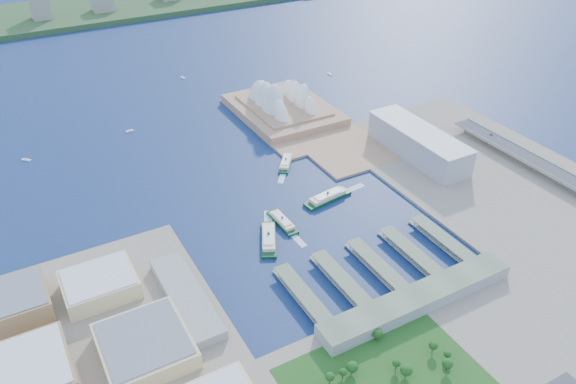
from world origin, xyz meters
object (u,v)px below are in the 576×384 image
ferry_a (282,220)px  car_c (491,134)px  ferry_c (269,237)px  ferry_b (286,161)px  toaster_building (418,143)px  opera_house (283,94)px  ferry_d (328,196)px

ferry_a → car_c: car_c is taller
car_c → ferry_c: bearing=6.7°
ferry_b → toaster_building: bearing=15.0°
opera_house → ferry_d: opera_house is taller
ferry_c → ferry_d: (95.49, 35.24, 0.10)m
toaster_building → ferry_a: size_ratio=3.07×
ferry_c → ferry_d: size_ratio=0.98×
toaster_building → ferry_d: 160.35m
toaster_building → car_c: (109.00, -21.97, -4.96)m
ferry_d → toaster_building: bearing=-87.5°
ferry_d → car_c: (265.96, 7.32, 9.77)m
opera_house → ferry_a: opera_house is taller
toaster_building → ferry_c: 260.99m
toaster_building → ferry_d: size_ratio=2.54×
ferry_d → car_c: 266.24m
opera_house → ferry_a: size_ratio=3.57×
toaster_building → ferry_c: size_ratio=2.58×
toaster_building → ferry_b: bearing=157.5°
ferry_c → toaster_building: bearing=-139.3°
toaster_building → ferry_a: toaster_building is taller
toaster_building → ferry_a: (-225.21, -44.41, -15.73)m
toaster_building → ferry_a: 230.09m
ferry_a → car_c: size_ratio=10.55×
ferry_a → car_c: 335.14m
opera_house → ferry_b: (-69.62, -134.01, -27.28)m
opera_house → ferry_d: (-66.96, -229.29, -26.22)m
ferry_d → car_c: size_ratio=12.78×
ferry_a → car_c: bearing=2.6°
ferry_c → ferry_d: 101.79m
ferry_d → car_c: car_c is taller
opera_house → car_c: opera_house is taller
toaster_building → ferry_c: bearing=-165.7°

